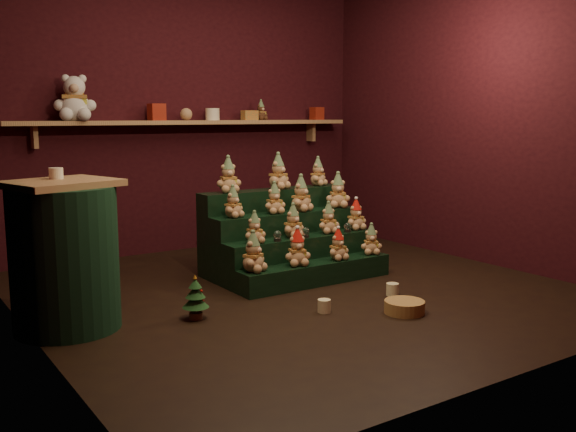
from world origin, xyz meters
TOP-DOWN VIEW (x-y plane):
  - ground at (0.00, 0.00)m, footprint 4.00×4.00m
  - back_wall at (0.00, 2.05)m, footprint 4.00×0.10m
  - front_wall at (0.00, -2.05)m, footprint 4.00×0.10m
  - left_wall at (-2.05, 0.00)m, footprint 0.10×4.00m
  - right_wall at (2.05, 0.00)m, footprint 0.10×4.00m
  - back_shelf at (0.00, 1.87)m, footprint 3.60×0.26m
  - riser_tier_front at (0.24, 0.11)m, footprint 1.40×0.22m
  - riser_tier_midfront at (0.24, 0.33)m, footprint 1.40×0.22m
  - riser_tier_midback at (0.24, 0.55)m, footprint 1.40×0.22m
  - riser_tier_back at (0.24, 0.77)m, footprint 1.40×0.22m
  - teddy_0 at (-0.35, 0.13)m, footprint 0.29×0.28m
  - teddy_1 at (0.05, 0.11)m, footprint 0.26×0.24m
  - teddy_2 at (0.44, 0.09)m, footprint 0.19×0.17m
  - teddy_3 at (0.82, 0.11)m, footprint 0.24×0.23m
  - teddy_4 at (-0.23, 0.32)m, footprint 0.19×0.17m
  - teddy_5 at (0.16, 0.34)m, footprint 0.22×0.21m
  - teddy_6 at (0.53, 0.34)m, footprint 0.22×0.20m
  - teddy_7 at (0.83, 0.34)m, footprint 0.20×0.18m
  - teddy_8 at (-0.29, 0.56)m, footprint 0.23×0.22m
  - teddy_9 at (0.11, 0.55)m, footprint 0.20×0.19m
  - teddy_10 at (0.38, 0.54)m, footprint 0.28×0.27m
  - teddy_11 at (0.79, 0.54)m, footprint 0.29×0.28m
  - teddy_12 at (-0.21, 0.78)m, footprint 0.25×0.23m
  - teddy_13 at (0.28, 0.76)m, footprint 0.28×0.27m
  - teddy_14 at (0.75, 0.79)m, footprint 0.24×0.23m
  - snow_globe_a at (-0.04, 0.27)m, footprint 0.06×0.06m
  - snow_globe_b at (0.24, 0.27)m, footprint 0.06×0.06m
  - snow_globe_c at (0.69, 0.27)m, footprint 0.06×0.06m
  - side_table at (-1.76, 0.11)m, footprint 0.75×0.68m
  - table_ornament at (-1.76, 0.21)m, footprint 0.09×0.09m
  - mini_christmas_tree at (-0.99, -0.17)m, footprint 0.18×0.18m
  - mug_left at (-0.18, -0.54)m, footprint 0.09×0.09m
  - mug_right at (0.51, -0.50)m, footprint 0.10×0.10m
  - wicker_basket at (0.28, -0.87)m, footprint 0.30×0.30m
  - white_bear at (-1.16, 1.84)m, footprint 0.44×0.42m
  - brown_bear at (0.77, 1.84)m, footprint 0.16×0.15m
  - gift_tin_red_a at (-0.39, 1.85)m, footprint 0.14×0.14m
  - gift_tin_cream at (0.21, 1.85)m, footprint 0.14×0.14m
  - gift_tin_red_b at (1.51, 1.85)m, footprint 0.12×0.12m
  - shelf_plush_ball at (-0.08, 1.85)m, footprint 0.12×0.12m
  - scarf_gift_box at (0.64, 1.85)m, footprint 0.16×0.10m

SIDE VIEW (x-z plane):
  - ground at x=0.00m, z-range 0.00..0.00m
  - wicker_basket at x=0.28m, z-range 0.00..0.09m
  - mug_left at x=-0.18m, z-range 0.00..0.09m
  - mug_right at x=0.51m, z-range 0.00..0.10m
  - riser_tier_front at x=0.24m, z-range 0.00..0.18m
  - mini_christmas_tree at x=-0.99m, z-range 0.00..0.30m
  - riser_tier_midfront at x=0.24m, z-range 0.00..0.36m
  - riser_tier_midback at x=0.24m, z-range 0.00..0.54m
  - teddy_2 at x=0.44m, z-range 0.18..0.44m
  - teddy_3 at x=0.82m, z-range 0.18..0.44m
  - teddy_1 at x=0.05m, z-range 0.18..0.47m
  - teddy_0 at x=-0.35m, z-range 0.18..0.49m
  - riser_tier_back at x=0.24m, z-range 0.00..0.72m
  - snow_globe_c at x=0.69m, z-range 0.36..0.45m
  - snow_globe_b at x=0.24m, z-range 0.36..0.45m
  - snow_globe_a at x=-0.04m, z-range 0.36..0.45m
  - side_table at x=-1.76m, z-range -0.01..0.96m
  - teddy_4 at x=-0.23m, z-range 0.36..0.61m
  - teddy_6 at x=0.53m, z-range 0.36..0.62m
  - teddy_7 at x=0.83m, z-range 0.36..0.63m
  - teddy_5 at x=0.16m, z-range 0.36..0.64m
  - teddy_8 at x=-0.29m, z-range 0.54..0.80m
  - teddy_9 at x=0.11m, z-range 0.54..0.80m
  - teddy_10 at x=0.38m, z-range 0.54..0.85m
  - teddy_11 at x=0.79m, z-range 0.54..0.85m
  - teddy_14 at x=0.75m, z-range 0.72..0.98m
  - teddy_12 at x=-0.21m, z-range 0.72..1.02m
  - teddy_13 at x=0.28m, z-range 0.72..1.03m
  - table_ornament at x=-1.76m, z-range 0.97..1.04m
  - back_shelf at x=0.00m, z-range 1.17..1.41m
  - scarf_gift_box at x=0.64m, z-range 1.32..1.42m
  - gift_tin_cream at x=0.21m, z-range 1.32..1.44m
  - shelf_plush_ball at x=-0.08m, z-range 1.32..1.44m
  - gift_tin_red_b at x=1.51m, z-range 1.32..1.46m
  - back_wall at x=0.00m, z-range 0.00..2.80m
  - front_wall at x=0.00m, z-range 0.00..2.80m
  - left_wall at x=-2.05m, z-range 0.00..2.80m
  - right_wall at x=2.05m, z-range 0.00..2.80m
  - gift_tin_red_a at x=-0.39m, z-range 1.32..1.48m
  - brown_bear at x=0.77m, z-range 1.32..1.52m
  - white_bear at x=-1.16m, z-range 1.32..1.83m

